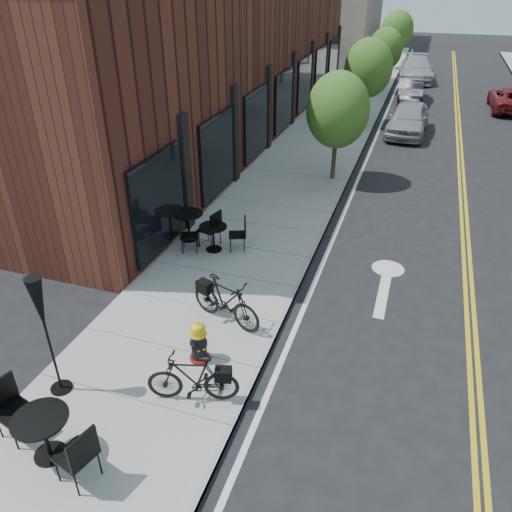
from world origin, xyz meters
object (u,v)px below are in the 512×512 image
(bicycle_right, at_px, (226,301))
(bistro_set_a, at_px, (43,431))
(bistro_set_c, at_px, (188,222))
(parked_car_far, at_px, (511,99))
(patio_umbrella, at_px, (41,313))
(parked_car_a, at_px, (408,119))
(parked_car_b, at_px, (410,90))
(bistro_set_b, at_px, (213,234))
(parked_car_c, at_px, (416,69))
(bicycle_left, at_px, (193,378))
(fire_hydrant, at_px, (198,342))

(bicycle_right, distance_m, bistro_set_a, 4.38)
(bistro_set_c, relative_size, parked_car_far, 0.45)
(patio_umbrella, bearing_deg, parked_car_a, 75.55)
(parked_car_a, height_order, parked_car_b, parked_car_a)
(bistro_set_b, distance_m, parked_car_far, 21.93)
(bistro_set_b, height_order, parked_car_c, parked_car_c)
(patio_umbrella, relative_size, parked_car_c, 0.46)
(bicycle_right, xyz_separation_m, parked_car_b, (2.47, 23.32, -0.02))
(bicycle_left, bearing_deg, bistro_set_b, -176.86)
(bicycle_right, height_order, bistro_set_b, bicycle_right)
(patio_umbrella, bearing_deg, bistro_set_a, -59.50)
(bicycle_right, distance_m, patio_umbrella, 3.79)
(patio_umbrella, relative_size, parked_car_b, 0.62)
(bistro_set_c, bearing_deg, patio_umbrella, -74.63)
(parked_car_a, distance_m, parked_car_far, 8.15)
(parked_car_b, relative_size, parked_car_c, 0.74)
(bistro_set_c, height_order, patio_umbrella, patio_umbrella)
(parked_car_far, bearing_deg, bistro_set_c, 61.15)
(fire_hydrant, distance_m, bistro_set_a, 3.16)
(bicycle_left, distance_m, bistro_set_c, 6.20)
(bicycle_right, xyz_separation_m, patio_umbrella, (-2.18, -2.86, 1.20))
(parked_car_a, xyz_separation_m, parked_car_c, (-0.33, 13.40, 0.04))
(bistro_set_b, distance_m, parked_car_a, 14.12)
(fire_hydrant, height_order, bistro_set_a, bistro_set_a)
(patio_umbrella, bearing_deg, bistro_set_c, 92.30)
(fire_hydrant, bearing_deg, parked_car_a, 59.00)
(bistro_set_b, relative_size, parked_car_b, 0.45)
(parked_car_c, bearing_deg, bistro_set_a, -101.87)
(parked_car_a, xyz_separation_m, parked_car_b, (-0.31, 6.96, -0.08))
(fire_hydrant, relative_size, parked_car_a, 0.21)
(patio_umbrella, relative_size, parked_car_a, 0.57)
(fire_hydrant, bearing_deg, parked_car_c, 63.53)
(parked_car_c, bearing_deg, bistro_set_c, -105.78)
(parked_car_c, bearing_deg, parked_car_b, -95.16)
(bistro_set_b, height_order, parked_car_b, parked_car_b)
(bicycle_right, distance_m, bistro_set_b, 3.28)
(bistro_set_b, relative_size, parked_car_far, 0.40)
(bicycle_left, distance_m, patio_umbrella, 2.81)
(bicycle_left, bearing_deg, parked_car_a, 156.63)
(bicycle_right, height_order, parked_car_a, parked_car_a)
(fire_hydrant, bearing_deg, parked_car_far, 49.90)
(bicycle_right, relative_size, parked_car_c, 0.35)
(patio_umbrella, xyz_separation_m, parked_car_a, (4.95, 19.23, -1.14))
(bistro_set_a, height_order, patio_umbrella, patio_umbrella)
(bistro_set_c, distance_m, patio_umbrella, 6.26)
(parked_car_far, bearing_deg, parked_car_b, -7.21)
(bistro_set_b, xyz_separation_m, parked_car_c, (3.95, 26.85, 0.17))
(parked_car_c, bearing_deg, parked_car_a, -93.94)
(patio_umbrella, relative_size, parked_car_far, 0.54)
(parked_car_c, bearing_deg, bicycle_right, -100.06)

